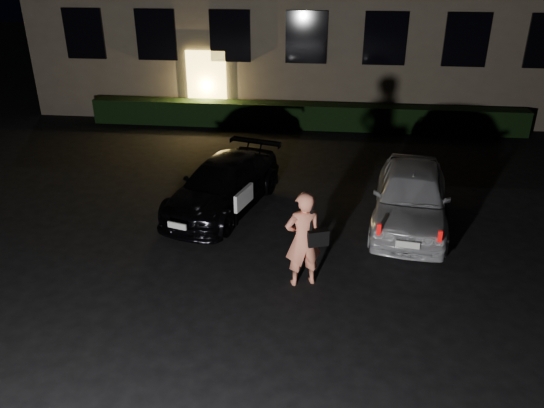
# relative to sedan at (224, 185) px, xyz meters

# --- Properties ---
(ground) EXTENTS (80.00, 80.00, 0.00)m
(ground) POSITION_rel_sedan_xyz_m (1.49, -3.79, -0.58)
(ground) COLOR black
(ground) RESTS_ON ground
(hedge) EXTENTS (15.00, 0.70, 0.85)m
(hedge) POSITION_rel_sedan_xyz_m (1.49, 6.71, -0.16)
(hedge) COLOR black
(hedge) RESTS_ON ground
(sedan) EXTENTS (2.67, 4.32, 1.17)m
(sedan) POSITION_rel_sedan_xyz_m (0.00, 0.00, 0.00)
(sedan) COLOR black
(sedan) RESTS_ON ground
(hatch) EXTENTS (2.14, 4.17, 1.36)m
(hatch) POSITION_rel_sedan_xyz_m (4.30, -0.33, 0.09)
(hatch) COLOR silver
(hatch) RESTS_ON ground
(man) EXTENTS (0.86, 0.65, 1.84)m
(man) POSITION_rel_sedan_xyz_m (2.07, -3.01, 0.34)
(man) COLOR #FF8B6B
(man) RESTS_ON ground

